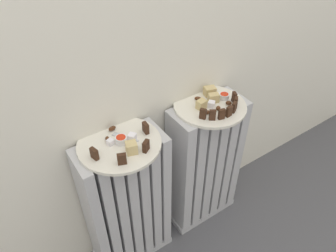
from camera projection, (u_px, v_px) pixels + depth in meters
name	position (u px, v px, depth m)	size (l,w,h in m)	color
radiator_left	(128.00, 205.00, 1.32)	(0.35, 0.16, 0.68)	#B2B2B7
radiator_right	(204.00, 165.00, 1.50)	(0.35, 0.16, 0.68)	#B2B2B7
plate_left	(119.00, 143.00, 1.10)	(0.30, 0.30, 0.01)	silver
plate_right	(210.00, 106.00, 1.28)	(0.30, 0.30, 0.01)	silver
dark_cake_slice_left_0	(94.00, 154.00, 1.02)	(0.03, 0.01, 0.04)	#382114
dark_cake_slice_left_1	(122.00, 159.00, 1.00)	(0.03, 0.01, 0.04)	#382114
dark_cake_slice_left_2	(146.00, 146.00, 1.05)	(0.03, 0.01, 0.04)	#382114
dark_cake_slice_left_3	(146.00, 128.00, 1.12)	(0.03, 0.01, 0.04)	#382114
marble_cake_slice_left_0	(132.00, 148.00, 1.04)	(0.04, 0.04, 0.04)	tan
turkish_delight_left_0	(110.00, 142.00, 1.08)	(0.02, 0.02, 0.02)	white
turkish_delight_left_1	(132.00, 137.00, 1.10)	(0.03, 0.03, 0.03)	white
medjool_date_left_0	(112.00, 128.00, 1.14)	(0.03, 0.01, 0.02)	#4C2814
medjool_date_left_1	(107.00, 139.00, 1.10)	(0.02, 0.01, 0.02)	#4C2814
jam_bowl_left	(121.00, 140.00, 1.09)	(0.04, 0.04, 0.03)	white
dark_cake_slice_right_0	(203.00, 114.00, 1.19)	(0.02, 0.01, 0.04)	#382114
dark_cake_slice_right_1	(212.00, 115.00, 1.18)	(0.02, 0.01, 0.04)	#382114
dark_cake_slice_right_2	(222.00, 114.00, 1.18)	(0.02, 0.01, 0.04)	#382114
dark_cake_slice_right_3	(229.00, 111.00, 1.20)	(0.02, 0.01, 0.04)	#382114
dark_cake_slice_right_4	(234.00, 107.00, 1.22)	(0.02, 0.01, 0.04)	#382114
dark_cake_slice_right_5	(236.00, 102.00, 1.24)	(0.02, 0.01, 0.04)	#382114
dark_cake_slice_right_6	(234.00, 97.00, 1.27)	(0.02, 0.01, 0.04)	#382114
marble_cake_slice_right_0	(210.00, 91.00, 1.31)	(0.05, 0.04, 0.04)	tan
marble_cake_slice_right_1	(201.00, 104.00, 1.24)	(0.04, 0.03, 0.04)	tan
marble_cake_slice_right_2	(213.00, 98.00, 1.28)	(0.04, 0.03, 0.04)	tan
turkish_delight_right_0	(218.00, 95.00, 1.31)	(0.02, 0.02, 0.02)	white
turkish_delight_right_1	(211.00, 104.00, 1.25)	(0.03, 0.03, 0.03)	white
medjool_date_right_0	(218.00, 108.00, 1.24)	(0.02, 0.02, 0.02)	#4C2814
medjool_date_right_1	(198.00, 98.00, 1.29)	(0.03, 0.02, 0.02)	#4C2814
medjool_date_right_2	(207.00, 112.00, 1.22)	(0.03, 0.02, 0.02)	#4C2814
medjool_date_right_3	(229.00, 103.00, 1.27)	(0.02, 0.02, 0.02)	#4C2814
jam_bowl_right	(224.00, 96.00, 1.30)	(0.04, 0.04, 0.02)	white
fork	(124.00, 137.00, 1.12)	(0.07, 0.09, 0.00)	#B7B7BC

